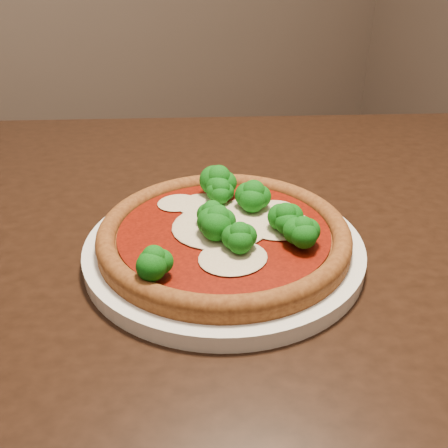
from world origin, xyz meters
name	(u,v)px	position (x,y,z in m)	size (l,w,h in m)	color
dining_table	(271,295)	(0.22, 0.16, 0.65)	(1.37, 1.26, 0.75)	black
plate	(224,248)	(0.14, 0.14, 0.76)	(0.31, 0.31, 0.02)	white
pizza	(226,229)	(0.15, 0.14, 0.78)	(0.28, 0.28, 0.06)	brown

